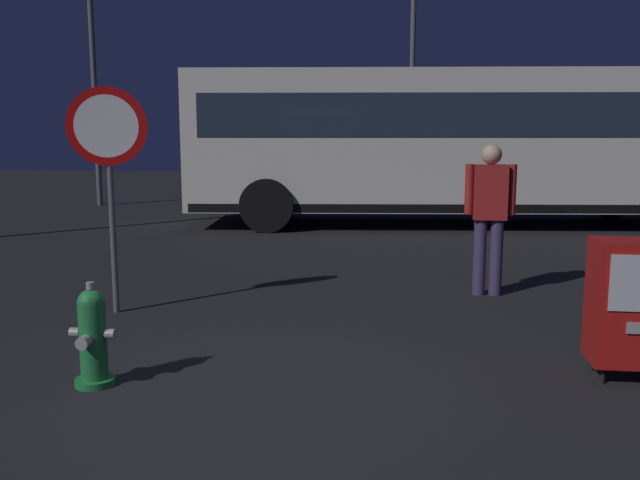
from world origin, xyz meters
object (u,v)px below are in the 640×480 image
object	(u,v)px
newspaper_box_primary	(626,302)
bus_near	(455,140)
street_light_near_left	(91,23)
street_light_near_right	(413,18)
pedestrian	(490,211)
fire_hydrant	(93,337)
stop_sign	(109,152)

from	to	relation	value
newspaper_box_primary	bus_near	distance (m)	8.87
street_light_near_left	street_light_near_right	size ratio (longest dim) A/B	0.94
bus_near	street_light_near_left	size ratio (longest dim) A/B	1.33
pedestrian	bus_near	distance (m)	6.27
pedestrian	bus_near	world-z (taller)	bus_near
street_light_near_right	street_light_near_left	bearing A→B (deg)	-167.24
fire_hydrant	street_light_near_right	bearing A→B (deg)	80.89
fire_hydrant	bus_near	world-z (taller)	bus_near
pedestrian	bus_near	bearing A→B (deg)	89.64
newspaper_box_primary	bus_near	size ratio (longest dim) A/B	0.10
stop_sign	street_light_near_right	xyz separation A→B (m)	(2.96, 12.16, 3.28)
pedestrian	street_light_near_left	bearing A→B (deg)	134.49
bus_near	street_light_near_left	distance (m)	9.81
street_light_near_right	stop_sign	bearing A→B (deg)	-103.71
street_light_near_right	newspaper_box_primary	bearing A→B (deg)	-83.65
fire_hydrant	pedestrian	bearing A→B (deg)	45.94
fire_hydrant	street_light_near_left	xyz separation A→B (m)	(-5.82, 12.24, 4.26)
bus_near	street_light_near_right	world-z (taller)	street_light_near_right
fire_hydrant	bus_near	bearing A→B (deg)	71.66
stop_sign	street_light_near_right	world-z (taller)	street_light_near_right
fire_hydrant	newspaper_box_primary	size ratio (longest dim) A/B	0.73
pedestrian	newspaper_box_primary	bearing A→B (deg)	-75.27
newspaper_box_primary	street_light_near_right	xyz separation A→B (m)	(-1.49, 13.44, 4.31)
bus_near	street_light_near_left	xyz separation A→B (m)	(-8.94, 2.83, 2.91)
newspaper_box_primary	pedestrian	distance (m)	2.66
pedestrian	bus_near	xyz separation A→B (m)	(0.04, 6.23, 0.76)
newspaper_box_primary	pedestrian	size ratio (longest dim) A/B	0.61
pedestrian	street_light_near_right	xyz separation A→B (m)	(-0.82, 10.89, 3.93)
fire_hydrant	stop_sign	distance (m)	2.39
newspaper_box_primary	stop_sign	xyz separation A→B (m)	(-4.46, 1.28, 1.03)
fire_hydrant	street_light_near_left	world-z (taller)	street_light_near_left
fire_hydrant	street_light_near_right	distance (m)	14.95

